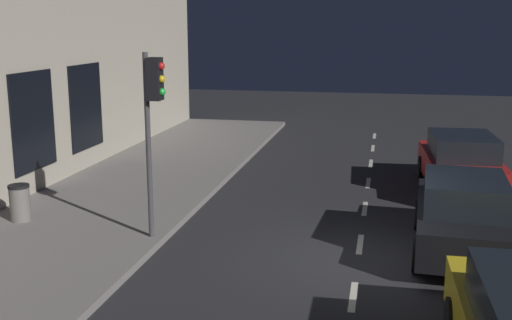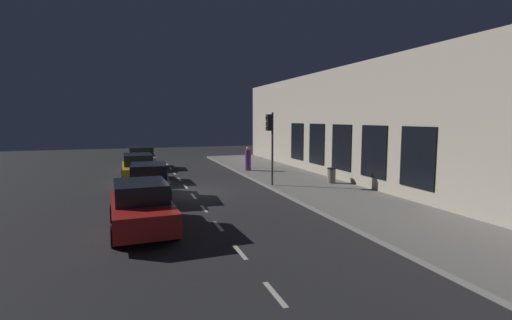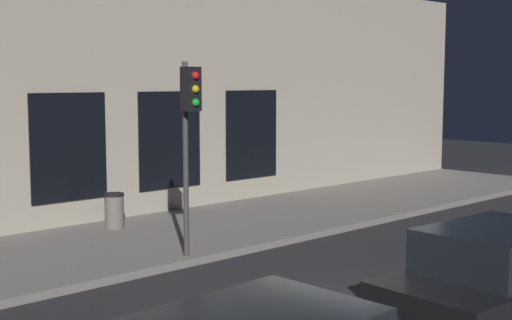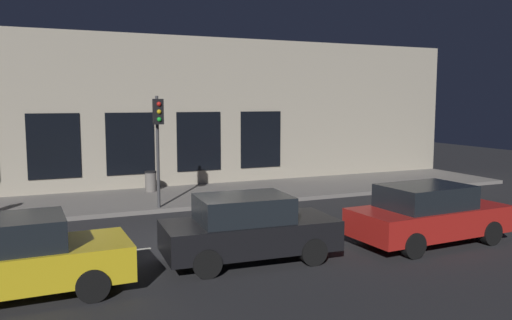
# 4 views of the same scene
# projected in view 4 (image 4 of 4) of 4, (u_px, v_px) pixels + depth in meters

# --- Properties ---
(ground_plane) EXTENTS (60.00, 60.00, 0.00)m
(ground_plane) POSITION_uv_depth(u_px,v_px,m) (188.00, 244.00, 13.68)
(ground_plane) COLOR #28282B
(sidewalk) EXTENTS (4.50, 32.00, 0.15)m
(sidewalk) POSITION_uv_depth(u_px,v_px,m) (142.00, 200.00, 19.37)
(sidewalk) COLOR gray
(sidewalk) RESTS_ON ground
(building_facade) EXTENTS (0.65, 32.00, 6.50)m
(building_facade) POSITION_uv_depth(u_px,v_px,m) (128.00, 114.00, 21.33)
(building_facade) COLOR #B2A893
(building_facade) RESTS_ON ground
(lane_centre_line) EXTENTS (0.12, 27.20, 0.01)m
(lane_centre_line) POSITION_uv_depth(u_px,v_px,m) (224.00, 240.00, 14.07)
(lane_centre_line) COLOR beige
(lane_centre_line) RESTS_ON ground
(traffic_light) EXTENTS (0.45, 0.32, 3.79)m
(traffic_light) POSITION_uv_depth(u_px,v_px,m) (158.00, 126.00, 17.18)
(traffic_light) COLOR #424244
(traffic_light) RESTS_ON sidewalk
(parked_car_1) EXTENTS (1.91, 4.41, 1.58)m
(parked_car_1) POSITION_uv_depth(u_px,v_px,m) (9.00, 259.00, 9.81)
(parked_car_1) COLOR gold
(parked_car_1) RESTS_ON ground
(parked_car_2) EXTENTS (2.09, 4.39, 1.58)m
(parked_car_2) POSITION_uv_depth(u_px,v_px,m) (428.00, 214.00, 13.66)
(parked_car_2) COLOR red
(parked_car_2) RESTS_ON ground
(parked_car_3) EXTENTS (2.01, 4.16, 1.58)m
(parked_car_3) POSITION_uv_depth(u_px,v_px,m) (248.00, 228.00, 12.14)
(parked_car_3) COLOR black
(parked_car_3) RESTS_ON ground
(trash_bin) EXTENTS (0.47, 0.47, 0.82)m
(trash_bin) POSITION_uv_depth(u_px,v_px,m) (151.00, 181.00, 20.72)
(trash_bin) COLOR slate
(trash_bin) RESTS_ON sidewalk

